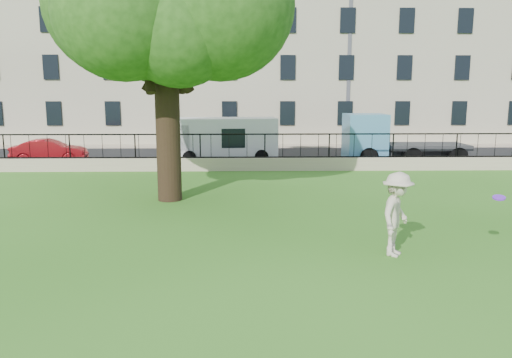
{
  "coord_description": "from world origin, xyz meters",
  "views": [
    {
      "loc": [
        -0.96,
        -11.04,
        3.68
      ],
      "look_at": [
        -0.61,
        3.5,
        1.1
      ],
      "focal_mm": 35.0,
      "sensor_mm": 36.0,
      "label": 1
    }
  ],
  "objects_px": {
    "man": "(397,214)",
    "red_sedan": "(49,151)",
    "frisbee": "(499,198)",
    "blue_truck": "(403,139)",
    "white_van": "(225,140)"
  },
  "relations": [
    {
      "from": "man",
      "to": "red_sedan",
      "type": "height_order",
      "value": "man"
    },
    {
      "from": "frisbee",
      "to": "blue_truck",
      "type": "bearing_deg",
      "value": 80.02
    },
    {
      "from": "frisbee",
      "to": "white_van",
      "type": "relative_size",
      "value": 0.05
    },
    {
      "from": "frisbee",
      "to": "red_sedan",
      "type": "bearing_deg",
      "value": 135.66
    },
    {
      "from": "frisbee",
      "to": "blue_truck",
      "type": "height_order",
      "value": "blue_truck"
    },
    {
      "from": "man",
      "to": "blue_truck",
      "type": "xyz_separation_m",
      "value": [
        4.78,
        14.68,
        0.3
      ]
    },
    {
      "from": "man",
      "to": "red_sedan",
      "type": "relative_size",
      "value": 0.52
    },
    {
      "from": "man",
      "to": "frisbee",
      "type": "height_order",
      "value": "man"
    },
    {
      "from": "frisbee",
      "to": "blue_truck",
      "type": "xyz_separation_m",
      "value": [
        2.63,
        14.93,
        -0.12
      ]
    },
    {
      "from": "frisbee",
      "to": "blue_truck",
      "type": "relative_size",
      "value": 0.05
    },
    {
      "from": "frisbee",
      "to": "man",
      "type": "bearing_deg",
      "value": 173.56
    },
    {
      "from": "frisbee",
      "to": "white_van",
      "type": "bearing_deg",
      "value": 112.69
    },
    {
      "from": "frisbee",
      "to": "red_sedan",
      "type": "distance_m",
      "value": 21.83
    },
    {
      "from": "man",
      "to": "frisbee",
      "type": "bearing_deg",
      "value": -63.87
    },
    {
      "from": "frisbee",
      "to": "white_van",
      "type": "distance_m",
      "value": 17.12
    }
  ]
}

